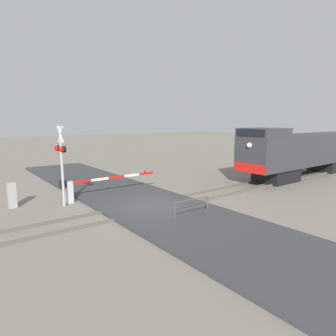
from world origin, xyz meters
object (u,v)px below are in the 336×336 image
utility_cabinet (12,195)px  crossing_gate (83,186)px  guard_railing (192,206)px  locomotive (304,151)px  crossing_signal (61,156)px

utility_cabinet → crossing_gate: bearing=75.2°
utility_cabinet → guard_railing: size_ratio=0.63×
locomotive → crossing_signal: 19.51m
locomotive → guard_railing: (2.52, -14.89, -1.53)m
crossing_signal → guard_railing: crossing_signal is taller
utility_cabinet → guard_railing: bearing=42.9°
crossing_signal → guard_railing: bearing=37.3°
locomotive → crossing_signal: (-3.19, -19.24, 0.64)m
guard_railing → crossing_signal: bearing=-142.7°
locomotive → crossing_gate: 18.33m
utility_cabinet → guard_railing: (7.15, 6.64, -0.08)m
locomotive → guard_railing: bearing=-80.4°
locomotive → guard_railing: size_ratio=6.97×
crossing_gate → guard_railing: crossing_gate is taller
guard_railing → locomotive: bearing=99.6°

